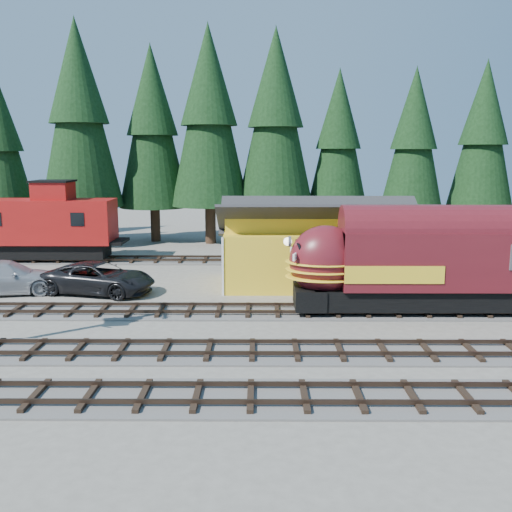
{
  "coord_description": "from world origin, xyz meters",
  "views": [
    {
      "loc": [
        -3.91,
        -24.35,
        8.12
      ],
      "look_at": [
        -4.08,
        4.0,
        2.96
      ],
      "focal_mm": 40.0,
      "sensor_mm": 36.0,
      "label": 1
    }
  ],
  "objects_px": {
    "depot": "(323,237)",
    "pickup_truck_a": "(99,278)",
    "pickup_truck_b": "(5,277)",
    "locomotive": "(432,266)",
    "caboose": "(42,225)"
  },
  "relations": [
    {
      "from": "depot",
      "to": "caboose",
      "type": "relative_size",
      "value": 1.18
    },
    {
      "from": "depot",
      "to": "locomotive",
      "type": "bearing_deg",
      "value": -53.2
    },
    {
      "from": "depot",
      "to": "locomotive",
      "type": "height_order",
      "value": "depot"
    },
    {
      "from": "pickup_truck_a",
      "to": "locomotive",
      "type": "bearing_deg",
      "value": -88.61
    },
    {
      "from": "pickup_truck_b",
      "to": "depot",
      "type": "bearing_deg",
      "value": -94.01
    },
    {
      "from": "locomotive",
      "to": "caboose",
      "type": "relative_size",
      "value": 1.42
    },
    {
      "from": "depot",
      "to": "pickup_truck_a",
      "type": "distance_m",
      "value": 13.65
    },
    {
      "from": "pickup_truck_a",
      "to": "depot",
      "type": "bearing_deg",
      "value": -65.56
    },
    {
      "from": "depot",
      "to": "caboose",
      "type": "height_order",
      "value": "caboose"
    },
    {
      "from": "depot",
      "to": "pickup_truck_b",
      "type": "relative_size",
      "value": 1.93
    },
    {
      "from": "depot",
      "to": "pickup_truck_a",
      "type": "height_order",
      "value": "depot"
    },
    {
      "from": "depot",
      "to": "pickup_truck_a",
      "type": "bearing_deg",
      "value": -169.51
    },
    {
      "from": "locomotive",
      "to": "pickup_truck_b",
      "type": "height_order",
      "value": "locomotive"
    },
    {
      "from": "pickup_truck_a",
      "to": "pickup_truck_b",
      "type": "distance_m",
      "value": 5.44
    },
    {
      "from": "locomotive",
      "to": "pickup_truck_a",
      "type": "xyz_separation_m",
      "value": [
        -18.14,
        4.04,
        -1.56
      ]
    }
  ]
}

